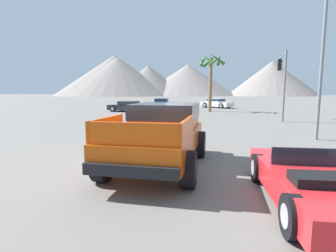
{
  "coord_description": "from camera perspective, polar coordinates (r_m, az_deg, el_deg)",
  "views": [
    {
      "loc": [
        2.21,
        -7.05,
        2.19
      ],
      "look_at": [
        0.06,
        0.99,
        1.08
      ],
      "focal_mm": 28.0,
      "sensor_mm": 36.0,
      "label": 1
    }
  ],
  "objects": [
    {
      "name": "parked_car_blue",
      "position": [
        35.13,
        -1.31,
        5.03
      ],
      "size": [
        4.32,
        2.46,
        1.24
      ],
      "rotation": [
        0.0,
        0.0,
        4.88
      ],
      "color": "#334C9E",
      "rests_on": "ground_plane"
    },
    {
      "name": "palm_tree_tall",
      "position": [
        29.04,
        9.25,
        12.39
      ],
      "size": [
        3.02,
        2.93,
        6.17
      ],
      "color": "brown",
      "rests_on": "ground_plane"
    },
    {
      "name": "parked_car_dark",
      "position": [
        28.54,
        -8.71,
        4.28
      ],
      "size": [
        4.42,
        2.46,
        1.13
      ],
      "rotation": [
        0.0,
        0.0,
        1.42
      ],
      "color": "#232328",
      "rests_on": "ground_plane"
    },
    {
      "name": "ground_plane",
      "position": [
        7.7,
        -2.34,
        -8.92
      ],
      "size": [
        320.0,
        320.0,
        0.0
      ],
      "primitive_type": "plane",
      "color": "slate"
    },
    {
      "name": "parked_car_white",
      "position": [
        35.65,
        10.53,
        4.94
      ],
      "size": [
        4.53,
        3.7,
        1.22
      ],
      "rotation": [
        0.0,
        0.0,
        4.18
      ],
      "color": "white",
      "rests_on": "ground_plane"
    },
    {
      "name": "red_convertible_car",
      "position": [
        5.86,
        29.94,
        -10.93
      ],
      "size": [
        2.36,
        4.27,
        1.03
      ],
      "rotation": [
        0.0,
        0.0,
        0.13
      ],
      "color": "red",
      "rests_on": "ground_plane"
    },
    {
      "name": "orange_pickup_truck",
      "position": [
        7.77,
        -1.4,
        -0.97
      ],
      "size": [
        2.61,
        5.02,
        1.8
      ],
      "rotation": [
        0.0,
        0.0,
        0.05
      ],
      "color": "#CC4C0C",
      "rests_on": "ground_plane"
    },
    {
      "name": "street_lamp_post",
      "position": [
        13.87,
        30.98,
        18.77
      ],
      "size": [
        0.9,
        0.24,
        8.66
      ],
      "color": "slate",
      "rests_on": "ground_plane"
    },
    {
      "name": "distant_mountain_range",
      "position": [
        132.78,
        -3.01,
        10.48
      ],
      "size": [
        127.36,
        67.45,
        20.08
      ],
      "color": "gray",
      "rests_on": "ground_plane"
    },
    {
      "name": "traffic_light_main",
      "position": [
        22.01,
        23.61,
        10.5
      ],
      "size": [
        0.38,
        3.47,
        5.07
      ],
      "rotation": [
        0.0,
        0.0,
        1.57
      ],
      "color": "slate",
      "rests_on": "ground_plane"
    }
  ]
}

